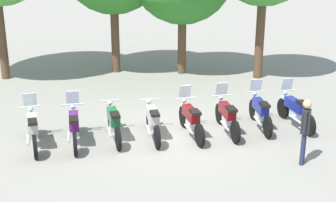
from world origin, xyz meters
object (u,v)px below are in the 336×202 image
object	(u,v)px
motorcycle_6	(260,111)
motorcycle_0	(33,129)
motorcycle_1	(74,126)
motorcycle_4	(191,119)
motorcycle_5	(227,116)
motorcycle_2	(114,122)
motorcycle_7	(295,110)
person_0	(305,127)
motorcycle_3	(153,121)

from	to	relation	value
motorcycle_6	motorcycle_0	bearing A→B (deg)	96.75
motorcycle_1	motorcycle_4	world-z (taller)	same
motorcycle_1	motorcycle_5	size ratio (longest dim) A/B	1.00
motorcycle_2	motorcycle_7	distance (m)	5.55
motorcycle_0	motorcycle_6	size ratio (longest dim) A/B	1.00
motorcycle_5	motorcycle_2	bearing A→B (deg)	88.22
motorcycle_0	motorcycle_2	distance (m)	2.22
motorcycle_0	motorcycle_2	size ratio (longest dim) A/B	1.00
motorcycle_7	person_0	bearing A→B (deg)	155.06
motorcycle_2	motorcycle_7	size ratio (longest dim) A/B	1.00
motorcycle_4	person_0	distance (m)	3.36
motorcycle_3	motorcycle_6	distance (m)	3.33
motorcycle_0	motorcycle_4	bearing A→B (deg)	-98.18
motorcycle_2	motorcycle_6	xyz separation A→B (m)	(4.44, -0.01, 0.01)
motorcycle_6	person_0	distance (m)	2.64
motorcycle_4	motorcycle_5	size ratio (longest dim) A/B	1.00
motorcycle_4	motorcycle_5	bearing A→B (deg)	-91.51
motorcycle_4	motorcycle_1	bearing A→B (deg)	85.02
person_0	motorcycle_7	bearing A→B (deg)	-77.67
motorcycle_0	motorcycle_7	bearing A→B (deg)	-96.67
motorcycle_5	person_0	xyz separation A→B (m)	(1.20, -2.43, 0.49)
motorcycle_3	motorcycle_2	bearing A→B (deg)	85.64
motorcycle_0	motorcycle_5	xyz separation A→B (m)	(5.55, -0.10, 0.00)
motorcycle_3	motorcycle_4	xyz separation A→B (m)	(1.11, -0.11, 0.01)
motorcycle_7	person_0	size ratio (longest dim) A/B	1.28
motorcycle_1	motorcycle_2	distance (m)	1.11
motorcycle_1	motorcycle_7	xyz separation A→B (m)	(6.65, 0.00, 0.00)
motorcycle_0	person_0	bearing A→B (deg)	-116.94
motorcycle_3	motorcycle_6	world-z (taller)	motorcycle_6
motorcycle_0	motorcycle_3	size ratio (longest dim) A/B	1.00
motorcycle_1	motorcycle_3	distance (m)	2.22
motorcycle_0	motorcycle_2	world-z (taller)	motorcycle_0
motorcycle_1	motorcycle_6	xyz separation A→B (m)	(5.55, 0.10, 0.00)
motorcycle_2	person_0	bearing A→B (deg)	-122.67
motorcycle_1	motorcycle_5	xyz separation A→B (m)	(4.44, -0.06, 0.00)
motorcycle_7	motorcycle_6	bearing A→B (deg)	82.06
motorcycle_0	motorcycle_4	size ratio (longest dim) A/B	1.00
motorcycle_1	motorcycle_4	xyz separation A→B (m)	(3.33, -0.10, 0.00)
motorcycle_7	person_0	distance (m)	2.74
motorcycle_3	person_0	distance (m)	4.26
motorcycle_5	person_0	size ratio (longest dim) A/B	1.28
motorcycle_1	motorcycle_7	size ratio (longest dim) A/B	1.00
motorcycle_0	motorcycle_7	world-z (taller)	same
motorcycle_6	motorcycle_3	bearing A→B (deg)	97.86
motorcycle_1	motorcycle_2	bearing A→B (deg)	-84.17
motorcycle_1	motorcycle_4	bearing A→B (deg)	-91.76
motorcycle_2	motorcycle_5	xyz separation A→B (m)	(3.33, -0.18, 0.01)
motorcycle_2	motorcycle_6	distance (m)	4.44
motorcycle_1	motorcycle_2	xyz separation A→B (m)	(1.11, 0.11, -0.01)
motorcycle_5	person_0	distance (m)	2.75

